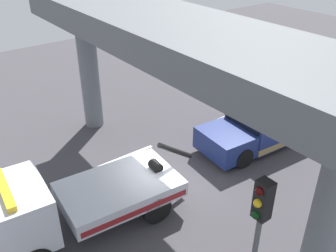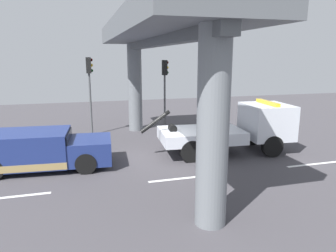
{
  "view_description": "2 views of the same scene",
  "coord_description": "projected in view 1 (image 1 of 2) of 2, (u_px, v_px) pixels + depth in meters",
  "views": [
    {
      "loc": [
        6.36,
        8.7,
        8.75
      ],
      "look_at": [
        -0.83,
        -0.82,
        1.99
      ],
      "focal_mm": 39.58,
      "sensor_mm": 36.0,
      "label": 1
    },
    {
      "loc": [
        -3.54,
        -13.26,
        4.52
      ],
      "look_at": [
        0.02,
        -0.66,
        1.64
      ],
      "focal_mm": 33.31,
      "sensor_mm": 36.0,
      "label": 2
    }
  ],
  "objects": [
    {
      "name": "towed_van_green",
      "position": [
        261.0,
        127.0,
        16.07
      ],
      "size": [
        5.35,
        2.56,
        1.58
      ],
      "color": "navy",
      "rests_on": "ground"
    },
    {
      "name": "tow_truck_white",
      "position": [
        61.0,
        204.0,
        11.16
      ],
      "size": [
        7.32,
        2.84,
        2.46
      ],
      "color": "silver",
      "rests_on": "ground"
    },
    {
      "name": "lane_stripe_west",
      "position": [
        228.0,
        116.0,
        18.67
      ],
      "size": [
        2.6,
        0.16,
        0.01
      ],
      "primitive_type": "cube",
      "color": "silver",
      "rests_on": "ground"
    },
    {
      "name": "overpass_structure",
      "position": [
        169.0,
        47.0,
        11.21
      ],
      "size": [
        3.6,
        13.89,
        6.22
      ],
      "color": "slate",
      "rests_on": "ground"
    },
    {
      "name": "traffic_light_far",
      "position": [
        258.0,
        228.0,
        7.6
      ],
      "size": [
        0.39,
        0.32,
        4.37
      ],
      "color": "#515456",
      "rests_on": "ground"
    },
    {
      "name": "lane_stripe_mid",
      "position": [
        126.0,
        156.0,
        15.52
      ],
      "size": [
        2.6,
        0.16,
        0.01
      ],
      "primitive_type": "cube",
      "color": "silver",
      "rests_on": "ground"
    },
    {
      "name": "ground_plane",
      "position": [
        163.0,
        189.0,
        13.72
      ],
      "size": [
        60.0,
        40.0,
        0.1
      ],
      "primitive_type": "cube",
      "color": "#423F44"
    }
  ]
}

